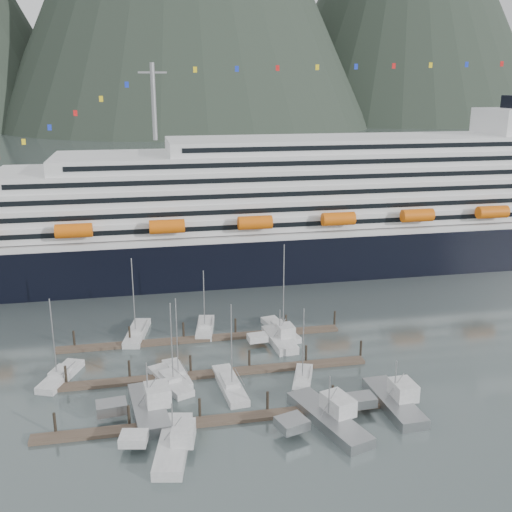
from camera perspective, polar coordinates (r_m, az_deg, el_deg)
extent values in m
plane|color=#485354|center=(89.75, -0.78, -11.85)|extent=(1600.00, 1600.00, 0.00)
cube|color=black|center=(143.80, 5.01, 0.70)|extent=(210.00, 28.00, 12.00)
cube|color=silver|center=(142.21, 5.07, 3.22)|extent=(205.80, 27.44, 1.50)
cube|color=silver|center=(143.13, 7.02, 4.31)|extent=(185.00, 26.00, 3.20)
cube|color=black|center=(131.06, 8.80, 3.22)|extent=(175.75, 0.20, 1.00)
cube|color=silver|center=(143.15, 7.83, 5.59)|extent=(180.00, 25.00, 3.20)
cube|color=black|center=(131.54, 9.60, 4.66)|extent=(171.00, 0.20, 1.00)
cube|color=silver|center=(143.27, 8.64, 6.87)|extent=(172.00, 24.00, 3.20)
cube|color=black|center=(132.14, 10.41, 6.08)|extent=(163.40, 0.20, 1.00)
cube|color=silver|center=(143.49, 9.46, 8.14)|extent=(160.00, 23.00, 3.20)
cube|color=black|center=(132.84, 11.21, 7.49)|extent=(152.00, 0.20, 1.00)
cube|color=silver|center=(143.82, 10.27, 9.36)|extent=(140.00, 22.00, 3.00)
cube|color=black|center=(133.65, 12.00, 8.84)|extent=(133.00, 0.20, 1.00)
cube|color=silver|center=(144.25, 11.08, 10.54)|extent=(95.00, 20.00, 3.00)
cube|color=black|center=(135.03, 12.70, 10.15)|extent=(90.25, 0.20, 1.00)
cylinder|color=gray|center=(133.09, -9.72, 14.27)|extent=(1.00, 1.00, 16.00)
cylinder|color=#E45E0C|center=(121.81, -16.96, 2.32)|extent=(7.00, 2.80, 2.80)
cylinder|color=#E45E0C|center=(121.27, -8.48, 2.79)|extent=(7.00, 2.80, 2.80)
cylinder|color=#E45E0C|center=(123.38, -0.09, 3.20)|extent=(7.00, 2.80, 2.80)
cylinder|color=#E45E0C|center=(128.01, 7.85, 3.52)|extent=(7.00, 2.80, 2.80)
cylinder|color=#E45E0C|center=(134.90, 15.11, 3.76)|extent=(7.00, 2.80, 2.80)
cylinder|color=#E45E0C|center=(143.73, 21.59, 3.92)|extent=(7.00, 2.80, 2.80)
cube|color=#4B3C30|center=(80.36, -3.07, -15.28)|extent=(48.00, 2.00, 0.50)
cylinder|color=black|center=(81.00, -18.60, -14.97)|extent=(0.36, 0.36, 3.20)
cylinder|color=black|center=(80.20, -12.00, -14.76)|extent=(0.36, 0.36, 3.20)
cylinder|color=black|center=(80.41, -5.38, -14.36)|extent=(0.36, 0.36, 3.20)
cylinder|color=black|center=(81.61, 1.10, -13.79)|extent=(0.36, 0.36, 3.20)
cylinder|color=black|center=(83.77, 7.29, -13.08)|extent=(0.36, 0.36, 3.20)
cylinder|color=black|center=(86.82, 13.06, -12.29)|extent=(0.36, 0.36, 3.20)
cube|color=#4B3C30|center=(91.61, -4.27, -11.10)|extent=(48.00, 2.00, 0.50)
cylinder|color=black|center=(92.34, -17.65, -10.85)|extent=(0.36, 0.36, 3.20)
cylinder|color=black|center=(91.64, -11.97, -10.62)|extent=(0.36, 0.36, 3.20)
cylinder|color=black|center=(91.82, -6.26, -10.29)|extent=(0.36, 0.36, 3.20)
cylinder|color=black|center=(92.87, -0.64, -9.87)|extent=(0.36, 0.36, 3.20)
cylinder|color=black|center=(94.78, 4.79, -9.37)|extent=(0.36, 0.36, 3.20)
cylinder|color=black|center=(97.48, 9.94, -8.81)|extent=(0.36, 0.36, 3.20)
cube|color=#4B3C30|center=(103.28, -5.18, -7.85)|extent=(48.00, 2.00, 0.50)
cylinder|color=black|center=(104.06, -16.94, -7.64)|extent=(0.36, 0.36, 3.20)
cylinder|color=black|center=(103.44, -11.94, -7.42)|extent=(0.36, 0.36, 3.20)
cylinder|color=black|center=(103.60, -6.92, -7.13)|extent=(0.36, 0.36, 3.20)
cylinder|color=black|center=(104.54, -1.97, -6.80)|extent=(0.36, 0.36, 3.20)
cylinder|color=black|center=(106.23, 2.86, -6.42)|extent=(0.36, 0.36, 3.20)
cylinder|color=black|center=(108.65, 7.49, -6.02)|extent=(0.36, 0.36, 3.20)
cube|color=#B5B5B5|center=(94.67, -18.09, -10.97)|extent=(6.29, 10.16, 1.53)
cube|color=#B5B5B5|center=(94.23, -18.14, -10.43)|extent=(3.31, 4.00, 0.87)
cylinder|color=gray|center=(91.10, -18.75, -7.44)|extent=(0.17, 0.17, 12.06)
cube|color=#B5B5B5|center=(89.80, -8.16, -11.83)|extent=(6.37, 10.62, 1.45)
cube|color=#B5B5B5|center=(89.37, -8.19, -11.29)|extent=(3.28, 4.14, 0.83)
cylinder|color=gray|center=(86.04, -8.04, -8.19)|extent=(0.17, 0.17, 11.93)
cube|color=#B5B5B5|center=(91.65, -7.54, -11.19)|extent=(4.12, 9.48, 1.35)
cube|color=#B5B5B5|center=(91.26, -7.56, -10.71)|extent=(2.48, 3.51, 0.77)
cylinder|color=gray|center=(88.04, -7.54, -7.67)|extent=(0.15, 0.15, 11.84)
cube|color=#B5B5B5|center=(87.88, -2.49, -12.33)|extent=(3.82, 11.87, 1.48)
cube|color=#B5B5B5|center=(87.42, -2.50, -11.77)|extent=(2.49, 4.26, 0.85)
cylinder|color=gray|center=(83.80, -2.35, -8.57)|extent=(0.17, 0.17, 12.29)
cube|color=#B5B5B5|center=(106.54, -11.25, -7.34)|extent=(5.02, 11.48, 1.56)
cube|color=#B5B5B5|center=(106.14, -11.28, -6.83)|extent=(2.95, 4.26, 0.89)
cylinder|color=gray|center=(102.82, -11.59, -3.78)|extent=(0.18, 0.18, 13.33)
cube|color=#B5B5B5|center=(107.03, -4.87, -6.95)|extent=(4.48, 10.09, 1.52)
cube|color=#B5B5B5|center=(106.64, -4.88, -6.46)|extent=(2.73, 3.74, 0.87)
cylinder|color=gray|center=(103.94, -4.98, -4.15)|extent=(0.17, 0.17, 10.42)
cube|color=#B5B5B5|center=(105.97, 2.33, -7.15)|extent=(4.93, 11.56, 1.50)
cube|color=#B5B5B5|center=(105.59, 2.34, -6.66)|extent=(2.87, 4.28, 0.86)
cylinder|color=gray|center=(102.00, 2.65, -3.05)|extent=(0.17, 0.17, 15.32)
cube|color=#B5B5B5|center=(89.70, 4.47, -11.74)|extent=(5.18, 8.78, 1.31)
cube|color=#B5B5B5|center=(89.31, 4.48, -11.27)|extent=(2.78, 3.42, 0.75)
cylinder|color=gray|center=(86.26, 4.51, -8.42)|extent=(0.15, 0.15, 10.98)
cube|color=#B5B5B5|center=(75.59, -7.86, -17.57)|extent=(5.70, 12.77, 1.90)
cube|color=#B5B5B5|center=(75.68, -11.57, -16.67)|extent=(3.69, 3.28, 1.14)
cube|color=#B5B5B5|center=(74.44, -6.93, -16.43)|extent=(3.31, 4.14, 2.09)
cube|color=black|center=(74.04, -6.95, -15.93)|extent=(3.08, 3.86, 0.47)
cylinder|color=gray|center=(73.74, -7.96, -15.34)|extent=(0.15, 0.15, 4.75)
cube|color=gray|center=(83.00, -10.17, -14.35)|extent=(5.48, 12.86, 2.27)
cube|color=gray|center=(81.95, -13.60, -13.82)|extent=(4.14, 3.17, 1.36)
cube|color=#B5B5B5|center=(82.02, -9.36, -12.89)|extent=(3.58, 4.08, 2.49)
cube|color=black|center=(81.59, -9.39, -12.33)|extent=(3.33, 3.81, 0.57)
cylinder|color=gray|center=(80.98, -10.32, -11.80)|extent=(0.18, 0.18, 5.67)
cube|color=gray|center=(80.26, 6.89, -15.35)|extent=(7.86, 14.95, 2.07)
cube|color=gray|center=(76.92, 3.44, -15.63)|extent=(4.31, 4.09, 1.24)
cube|color=#B5B5B5|center=(79.97, 7.82, -13.82)|extent=(4.06, 5.01, 2.28)
cube|color=black|center=(79.56, 7.84, -13.30)|extent=(3.77, 4.68, 0.52)
cylinder|color=gray|center=(78.35, 6.99, -12.98)|extent=(0.17, 0.17, 5.18)
cube|color=gray|center=(85.29, 12.97, -13.63)|extent=(4.33, 12.76, 2.10)
cube|color=gray|center=(82.77, 9.98, -13.37)|extent=(3.69, 2.93, 1.26)
cube|color=#B5B5B5|center=(84.83, 13.84, -12.28)|extent=(3.10, 3.91, 2.31)
cube|color=black|center=(84.44, 13.88, -11.77)|extent=(2.88, 3.65, 0.53)
cylinder|color=gray|center=(83.47, 13.14, -11.33)|extent=(0.17, 0.17, 5.25)
cube|color=#B5B5B5|center=(101.72, 2.26, -8.12)|extent=(4.18, 10.46, 1.86)
cube|color=#B5B5B5|center=(100.20, 0.14, -7.79)|extent=(3.33, 2.50, 1.11)
cube|color=#B5B5B5|center=(101.31, 2.82, -7.13)|extent=(2.85, 3.27, 2.04)
cube|color=black|center=(101.02, 2.83, -6.74)|extent=(2.64, 3.05, 0.46)
cylinder|color=gray|center=(100.39, 2.28, -6.37)|extent=(0.15, 0.15, 4.64)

